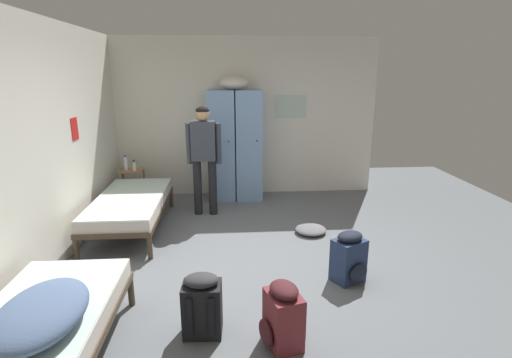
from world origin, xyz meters
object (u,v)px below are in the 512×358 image
object	(u,v)px
backpack_navy	(349,258)
bedding_heap	(41,313)
bed_left_front	(35,336)
bed_left_rear	(130,204)
backpack_black	(202,305)
locker_bank	(235,143)
lotion_bottle	(134,166)
shelf_unit	(132,183)
backpack_maroon	(282,317)
water_bottle	(126,163)
person_traveler	(204,151)
clothes_pile_grey	(311,229)

from	to	relation	value
backpack_navy	bedding_heap	bearing A→B (deg)	-153.00
bed_left_front	bedding_heap	size ratio (longest dim) A/B	2.25
bedding_heap	bed_left_rear	bearing A→B (deg)	92.07
bedding_heap	backpack_black	xyz separation A→B (m)	(1.02, 0.53, -0.34)
bed_left_front	backpack_black	distance (m)	1.22
locker_bank	lotion_bottle	bearing A→B (deg)	-173.02
bed_left_rear	lotion_bottle	world-z (taller)	lotion_bottle
shelf_unit	bed_left_front	distance (m)	3.95
bedding_heap	backpack_black	size ratio (longest dim) A/B	1.54
bed_left_rear	backpack_maroon	size ratio (longest dim) A/B	3.45
bed_left_front	water_bottle	bearing A→B (deg)	94.76
bedding_heap	person_traveler	size ratio (longest dim) A/B	0.51
backpack_navy	backpack_black	world-z (taller)	same
locker_bank	bed_left_front	size ratio (longest dim) A/B	1.09
clothes_pile_grey	bed_left_front	bearing A→B (deg)	-134.89
bed_left_front	backpack_maroon	world-z (taller)	backpack_maroon
person_traveler	backpack_navy	xyz separation A→B (m)	(1.61, -2.12, -0.74)
bed_left_rear	backpack_black	distance (m)	2.57
bedding_heap	backpack_navy	size ratio (longest dim) A/B	1.54
backpack_black	backpack_maroon	bearing A→B (deg)	-17.51
backpack_maroon	backpack_black	size ratio (longest dim) A/B	1.00
lotion_bottle	backpack_maroon	distance (m)	4.15
backpack_maroon	person_traveler	bearing A→B (deg)	104.04
shelf_unit	clothes_pile_grey	size ratio (longest dim) A/B	1.35
lotion_bottle	backpack_black	xyz separation A→B (m)	(1.30, -3.44, -0.39)
water_bottle	backpack_black	distance (m)	3.81
shelf_unit	bedding_heap	size ratio (longest dim) A/B	0.67
shelf_unit	clothes_pile_grey	xyz separation A→B (m)	(2.72, -1.46, -0.30)
shelf_unit	clothes_pile_grey	distance (m)	3.10
locker_bank	shelf_unit	xyz separation A→B (m)	(-1.73, -0.16, -0.62)
shelf_unit	bed_left_rear	distance (m)	1.19
backpack_navy	clothes_pile_grey	xyz separation A→B (m)	(-0.13, 1.27, -0.21)
shelf_unit	bed_left_front	world-z (taller)	shelf_unit
bed_left_rear	backpack_black	bearing A→B (deg)	-64.09
lotion_bottle	clothes_pile_grey	xyz separation A→B (m)	(2.65, -1.42, -0.60)
backpack_navy	person_traveler	bearing A→B (deg)	127.15
shelf_unit	lotion_bottle	xyz separation A→B (m)	(0.07, -0.04, 0.30)
bed_left_front	backpack_navy	bearing A→B (deg)	24.96
backpack_navy	clothes_pile_grey	distance (m)	1.29
bedding_heap	backpack_navy	world-z (taller)	bedding_heap
bed_left_rear	water_bottle	bearing A→B (deg)	105.53
backpack_black	bed_left_front	bearing A→B (deg)	-157.44
person_traveler	shelf_unit	bearing A→B (deg)	153.94
bed_left_rear	backpack_maroon	bearing A→B (deg)	-54.90
shelf_unit	bed_left_rear	world-z (taller)	shelf_unit
lotion_bottle	backpack_black	distance (m)	3.70
locker_bank	bed_left_rear	world-z (taller)	locker_bank
shelf_unit	backpack_maroon	size ratio (longest dim) A/B	1.04
backpack_maroon	backpack_navy	size ratio (longest dim) A/B	1.00
bed_left_rear	person_traveler	distance (m)	1.30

